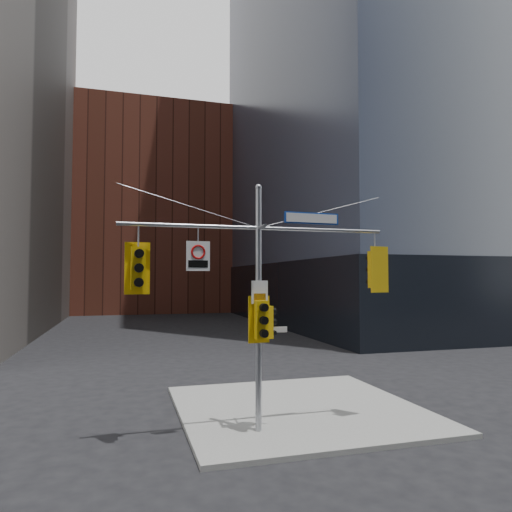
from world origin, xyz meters
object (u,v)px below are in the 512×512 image
regulatory_sign_arm (198,255)px  signal_assembly (259,282)px  traffic_light_west_arm (138,268)px  traffic_light_pole_side (269,322)px  traffic_light_east_arm (375,270)px  street_sign_blade (312,218)px  traffic_light_pole_front (261,320)px

regulatory_sign_arm → signal_assembly: bearing=-2.8°
traffic_light_west_arm → signal_assembly: bearing=-4.8°
traffic_light_pole_side → regulatory_sign_arm: bearing=78.2°
traffic_light_east_arm → street_sign_blade: street_sign_blade is taller
traffic_light_pole_side → regulatory_sign_arm: 2.86m
traffic_light_pole_front → regulatory_sign_arm: size_ratio=1.61×
signal_assembly → traffic_light_west_arm: bearing=179.8°
traffic_light_east_arm → traffic_light_pole_front: traffic_light_east_arm is taller
traffic_light_west_arm → regulatory_sign_arm: (1.63, -0.03, 0.38)m
signal_assembly → traffic_light_pole_side: signal_assembly is taller
traffic_light_pole_side → traffic_light_pole_front: size_ratio=0.70×
traffic_light_pole_side → traffic_light_pole_front: 0.44m
signal_assembly → traffic_light_pole_side: (0.32, 0.02, -1.18)m
street_sign_blade → traffic_light_pole_front: bearing=-173.6°
signal_assembly → traffic_light_east_arm: 3.86m
traffic_light_pole_front → street_sign_blade: size_ratio=0.75×
street_sign_blade → traffic_light_pole_side: bearing=176.9°
traffic_light_east_arm → traffic_light_pole_front: 4.12m
traffic_light_pole_front → street_sign_blade: (1.69, 0.27, 3.01)m
traffic_light_pole_front → street_sign_blade: street_sign_blade is taller
traffic_light_west_arm → street_sign_blade: street_sign_blade is taller
traffic_light_pole_side → traffic_light_west_arm: bearing=77.3°
signal_assembly → street_sign_blade: signal_assembly is taller
street_sign_blade → traffic_light_east_arm: bearing=-2.7°
signal_assembly → regulatory_sign_arm: 1.94m
signal_assembly → traffic_light_west_arm: size_ratio=5.57×
traffic_light_pole_front → street_sign_blade: bearing=4.0°
signal_assembly → traffic_light_pole_front: 1.11m
traffic_light_west_arm → regulatory_sign_arm: size_ratio=1.71×
traffic_light_pole_front → street_sign_blade: 3.46m
signal_assembly → traffic_light_pole_side: bearing=2.8°
street_sign_blade → regulatory_sign_arm: 3.66m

